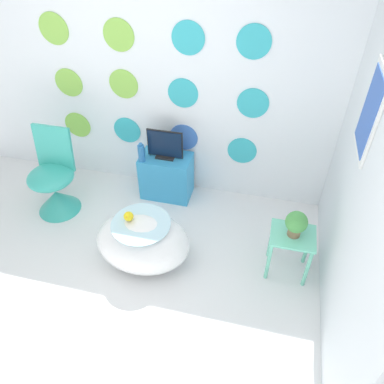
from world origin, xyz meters
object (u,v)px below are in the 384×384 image
vase (141,153)px  tv (165,146)px  potted_plant_left (296,223)px  bathtub (143,242)px  chair (55,187)px

vase → tv: bearing=27.4°
tv → vase: 0.25m
vase → potted_plant_left: size_ratio=0.86×
bathtub → potted_plant_left: 1.32m
chair → potted_plant_left: (2.37, -0.26, 0.31)m
bathtub → vase: vase is taller
bathtub → chair: bearing=157.7°
potted_plant_left → bathtub: bearing=-171.3°
vase → potted_plant_left: bearing=-22.8°
chair → potted_plant_left: 2.40m
chair → vase: bearing=25.0°
tv → vase: size_ratio=1.82×
bathtub → vase: size_ratio=4.11×
bathtub → tv: 1.03m
bathtub → potted_plant_left: bearing=8.7°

